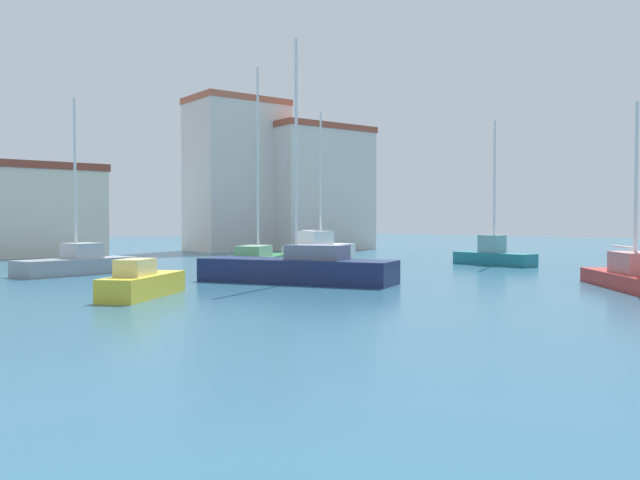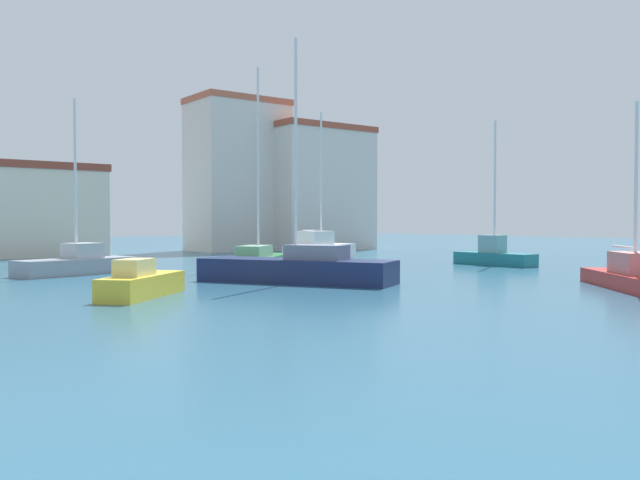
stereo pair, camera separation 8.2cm
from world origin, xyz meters
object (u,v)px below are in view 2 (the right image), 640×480
motorboat_yellow_behind_lamppost (141,283)px  sailboat_navy_far_left (298,268)px  sailboat_teal_distant_north (494,255)px  sailboat_white_near_pier (320,248)px  sailboat_green_outer_mooring (258,258)px  sailboat_grey_center_channel (77,263)px  sailboat_red_inner_mooring (635,275)px

motorboat_yellow_behind_lamppost → sailboat_navy_far_left: size_ratio=0.40×
sailboat_teal_distant_north → sailboat_navy_far_left: sailboat_navy_far_left is taller
sailboat_white_near_pier → sailboat_navy_far_left: bearing=-130.2°
sailboat_white_near_pier → sailboat_green_outer_mooring: bearing=-153.9°
sailboat_grey_center_channel → sailboat_white_near_pier: bearing=8.9°
sailboat_grey_center_channel → sailboat_teal_distant_north: (20.07, -7.40, 0.06)m
sailboat_white_near_pier → sailboat_red_inner_mooring: sailboat_white_near_pier is taller
sailboat_grey_center_channel → sailboat_red_inner_mooring: 23.10m
sailboat_grey_center_channel → sailboat_red_inner_mooring: size_ratio=1.19×
sailboat_teal_distant_north → sailboat_red_inner_mooring: size_ratio=1.18×
sailboat_grey_center_channel → sailboat_red_inner_mooring: (13.95, -18.42, -0.05)m
sailboat_white_near_pier → sailboat_grey_center_channel: bearing=-171.1°
sailboat_green_outer_mooring → sailboat_red_inner_mooring: bearing=-74.6°
motorboat_yellow_behind_lamppost → sailboat_green_outer_mooring: size_ratio=0.36×
sailboat_red_inner_mooring → sailboat_teal_distant_north: bearing=60.9°
sailboat_red_inner_mooring → sailboat_navy_far_left: bearing=132.4°
motorboat_yellow_behind_lamppost → sailboat_white_near_pier: size_ratio=0.41×
sailboat_grey_center_channel → sailboat_teal_distant_north: 21.39m
sailboat_red_inner_mooring → motorboat_yellow_behind_lamppost: bearing=152.0°
sailboat_green_outer_mooring → sailboat_grey_center_channel: bearing=175.3°
sailboat_teal_distant_north → sailboat_green_outer_mooring: sailboat_green_outer_mooring is taller
sailboat_teal_distant_north → sailboat_white_near_pier: 10.82m
sailboat_green_outer_mooring → sailboat_teal_distant_north: bearing=-31.2°
sailboat_grey_center_channel → motorboat_yellow_behind_lamppost: 10.46m
sailboat_white_near_pier → sailboat_green_outer_mooring: sailboat_green_outer_mooring is taller
motorboat_yellow_behind_lamppost → sailboat_navy_far_left: sailboat_navy_far_left is taller
motorboat_yellow_behind_lamppost → sailboat_red_inner_mooring: 17.10m
sailboat_white_near_pier → sailboat_red_inner_mooring: 20.93m
sailboat_red_inner_mooring → sailboat_green_outer_mooring: sailboat_green_outer_mooring is taller
sailboat_teal_distant_north → sailboat_navy_far_left: 14.56m
motorboat_yellow_behind_lamppost → sailboat_teal_distant_north: 21.44m
sailboat_teal_distant_north → sailboat_red_inner_mooring: bearing=-119.1°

